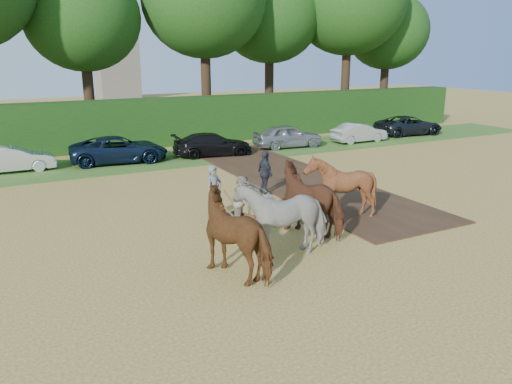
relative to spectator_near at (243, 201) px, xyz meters
The scene contains 9 objects.
ground 4.20m from the spectator_near, 28.61° to the right, with size 120.00×120.00×0.00m, color gold.
earth_strip 7.22m from the spectator_near, 44.59° to the left, with size 4.50×17.00×0.05m, color #472D1C.
grass_verge 12.59m from the spectator_near, 73.32° to the left, with size 50.00×5.00×0.03m, color #38601E.
hedgerow 16.93m from the spectator_near, 77.70° to the left, with size 46.00×1.60×3.00m, color #14380F.
spectator_near is the anchor object (origin of this frame).
spectator_far 4.09m from the spectator_near, 50.91° to the left, with size 1.09×0.45×1.86m, color #21242D.
plough_team 2.13m from the spectator_near, 64.85° to the right, with size 7.57×6.55×2.28m.
parked_cars 12.91m from the spectator_near, 69.64° to the left, with size 35.97×3.51×1.48m.
treeline 21.39m from the spectator_near, 84.46° to the left, with size 48.70×10.60×14.21m.
Camera 1 is at (-10.67, -12.57, 5.73)m, focal length 35.00 mm.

